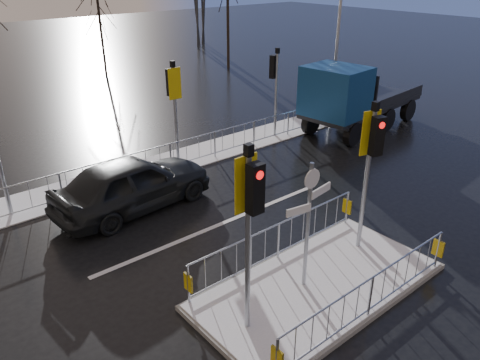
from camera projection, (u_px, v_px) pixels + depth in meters
ground at (318, 288)px, 10.98m from camera, size 120.00×120.00×0.00m
snow_verge at (139, 172)px, 16.95m from camera, size 30.00×2.00×0.04m
lane_markings at (329, 295)px, 10.75m from camera, size 8.00×11.38×0.01m
traffic_island at (319, 274)px, 10.81m from camera, size 6.00×3.04×4.15m
far_kerb_fixtures at (151, 148)px, 16.34m from camera, size 18.00×0.65×3.83m
car_far_lane at (133, 183)px, 14.19m from camera, size 5.12×2.40×1.69m
flatbed_truck at (347, 97)px, 20.07m from camera, size 6.87×3.06×3.09m
tree_far_b at (98, 9)px, 29.36m from camera, size 3.25×3.25×6.14m
street_lamp_right at (340, 23)px, 21.14m from camera, size 1.25×0.18×8.00m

